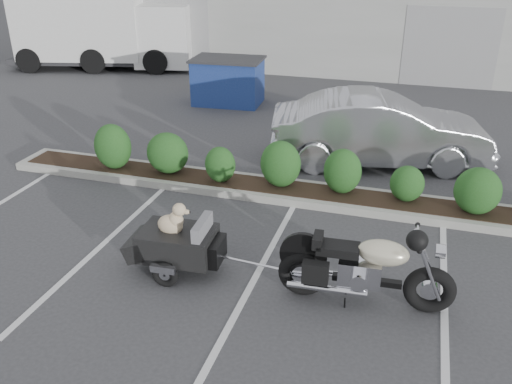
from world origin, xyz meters
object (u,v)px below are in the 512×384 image
(dumpster, at_px, (228,81))
(delivery_truck, at_px, (103,26))
(sedan, at_px, (380,130))
(motorcycle, at_px, (365,269))
(pet_trailer, at_px, (177,242))

(dumpster, xyz_separation_m, delivery_truck, (-6.21, 3.42, 0.86))
(sedan, bearing_deg, motorcycle, 171.07)
(sedan, bearing_deg, pet_trailer, 142.49)
(pet_trailer, distance_m, sedan, 5.82)
(pet_trailer, xyz_separation_m, dumpster, (-2.34, 8.84, 0.21))
(delivery_truck, bearing_deg, pet_trailer, -69.27)
(motorcycle, height_order, pet_trailer, motorcycle)
(motorcycle, bearing_deg, pet_trailer, 175.97)
(sedan, bearing_deg, dumpster, 40.97)
(pet_trailer, distance_m, dumpster, 9.15)
(dumpster, bearing_deg, motorcycle, -63.75)
(motorcycle, xyz_separation_m, dumpster, (-5.13, 8.87, 0.14))
(sedan, distance_m, delivery_truck, 13.08)
(motorcycle, height_order, dumpster, motorcycle)
(pet_trailer, relative_size, delivery_truck, 0.26)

